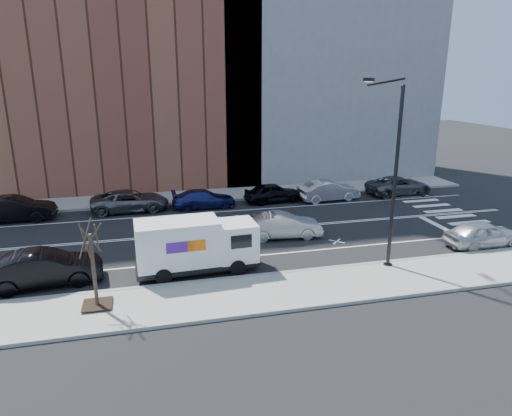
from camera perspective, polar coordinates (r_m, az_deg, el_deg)
name	(u,v)px	position (r m, az deg, el deg)	size (l,w,h in m)	color
ground	(227,232)	(28.65, -3.71, -2.95)	(120.00, 120.00, 0.00)	black
sidewalk_near	(262,293)	(20.69, 0.71, -10.63)	(44.00, 3.60, 0.15)	gray
sidewalk_far	(207,195)	(36.95, -6.14, 1.57)	(44.00, 3.60, 0.15)	gray
curb_near	(252,277)	(22.26, -0.46, -8.56)	(44.00, 0.25, 0.17)	gray
curb_far	(210,201)	(35.23, -5.74, 0.86)	(44.00, 0.25, 0.17)	gray
crosswalk	(449,214)	(35.01, 23.02, -0.64)	(3.00, 14.00, 0.01)	white
road_markings	(227,231)	(28.65, -3.71, -2.94)	(40.00, 8.60, 0.01)	white
bldg_brick	(97,55)	(42.39, -19.28, 17.59)	(26.00, 10.00, 22.00)	brown
bldg_concrete	(322,34)	(45.53, 8.20, 20.68)	(20.00, 10.00, 26.00)	slate
streetlight	(391,168)	(23.32, 16.50, 4.85)	(0.44, 4.02, 9.34)	black
street_tree	(94,278)	(20.06, -19.54, -8.19)	(1.20, 1.20, 3.75)	black
fedex_van	(196,245)	(22.62, -7.55, -4.58)	(6.08, 2.37, 2.73)	black
far_parked_b	(15,209)	(34.40, -27.92, -0.10)	(1.77, 5.07, 1.67)	black
far_parked_c	(130,201)	(33.86, -15.47, 0.86)	(2.50, 5.43, 1.51)	#56585F
far_parked_d	(204,199)	(33.71, -6.55, 1.15)	(1.88, 4.64, 1.35)	navy
far_parked_e	(273,193)	(34.94, 2.17, 1.93)	(1.78, 4.42, 1.51)	black
far_parked_f	(329,191)	(35.84, 9.06, 2.16)	(1.67, 4.78, 1.57)	silver
far_parked_g	(399,186)	(38.99, 17.43, 2.70)	(2.47, 5.35, 1.49)	#4C4F54
driving_sedan	(283,226)	(27.37, 3.44, -2.21)	(1.59, 4.57, 1.51)	silver
near_parked_rear_a	(45,268)	(23.41, -24.90, -6.87)	(1.77, 5.09, 1.68)	black
near_parked_front	(483,234)	(28.96, 26.48, -2.92)	(1.78, 4.42, 1.51)	silver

